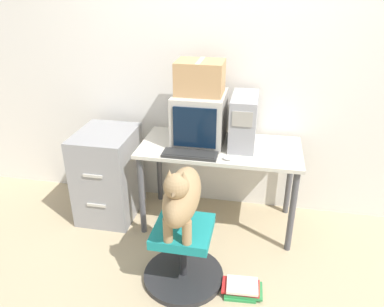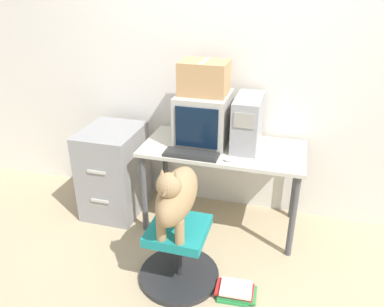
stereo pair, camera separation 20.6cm
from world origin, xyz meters
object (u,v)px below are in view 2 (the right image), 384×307
office_chair (179,255)px  cardboard_box (204,78)px  crt_monitor (204,118)px  pc_tower (247,122)px  keyboard (191,154)px  filing_cabinet (114,171)px  dog (176,195)px  book_stack_floor (236,291)px

office_chair → cardboard_box: bearing=92.3°
crt_monitor → cardboard_box: cardboard_box is taller
pc_tower → crt_monitor: bearing=-179.1°
office_chair → keyboard: bearing=96.1°
filing_cabinet → dog: bearing=-40.9°
keyboard → office_chair: size_ratio=0.73×
crt_monitor → cardboard_box: (0.00, 0.00, 0.34)m
book_stack_floor → office_chair: bearing=171.3°
office_chair → filing_cabinet: size_ratio=0.73×
keyboard → book_stack_floor: (0.49, -0.59, -0.73)m
cardboard_box → book_stack_floor: size_ratio=1.29×
crt_monitor → filing_cabinet: bearing=-172.6°
crt_monitor → dog: bearing=-87.8°
cardboard_box → filing_cabinet: bearing=-172.3°
crt_monitor → keyboard: (-0.02, -0.29, -0.20)m
office_chair → cardboard_box: 1.37m
crt_monitor → office_chair: size_ratio=0.77×
dog → filing_cabinet: bearing=139.1°
crt_monitor → pc_tower: (0.36, 0.01, 0.00)m
office_chair → pc_tower: bearing=68.0°
filing_cabinet → book_stack_floor: bearing=-31.1°
crt_monitor → office_chair: crt_monitor is taller
pc_tower → book_stack_floor: (0.10, -0.89, -0.93)m
pc_tower → dog: pc_tower is taller
office_chair → dog: 0.53m
pc_tower → cardboard_box: 0.50m
dog → book_stack_floor: 0.82m
office_chair → book_stack_floor: bearing=-8.7°
filing_cabinet → cardboard_box: (0.82, 0.11, 0.90)m
pc_tower → cardboard_box: cardboard_box is taller
cardboard_box → crt_monitor: bearing=-90.0°
keyboard → filing_cabinet: (-0.79, 0.19, -0.36)m
pc_tower → book_stack_floor: size_ratio=1.55×
keyboard → filing_cabinet: filing_cabinet is taller
dog → filing_cabinet: dog is taller
office_chair → crt_monitor: bearing=92.3°
pc_tower → dog: size_ratio=0.77×
crt_monitor → cardboard_box: 0.34m
filing_cabinet → office_chair: bearing=-39.9°
pc_tower → dog: (-0.33, -0.85, -0.24)m
crt_monitor → pc_tower: pc_tower is taller
office_chair → book_stack_floor: office_chair is taller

